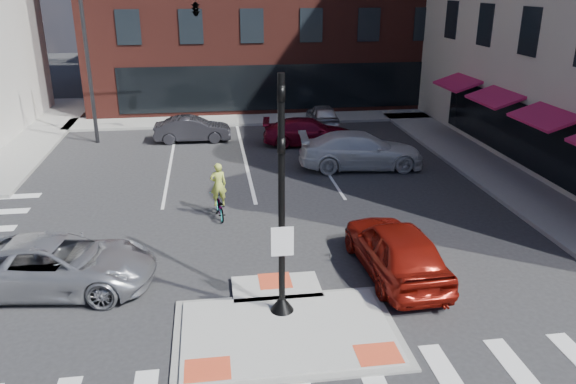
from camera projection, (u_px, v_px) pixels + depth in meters
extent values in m
plane|color=#28282B|center=(284.00, 323.00, 13.95)|extent=(120.00, 120.00, 0.00)
cube|color=gray|center=(287.00, 333.00, 13.48)|extent=(5.40, 3.60, 0.06)
cube|color=#A8A8A3|center=(287.00, 332.00, 13.47)|extent=(5.00, 3.20, 0.12)
cube|color=#A8A8A3|center=(276.00, 288.00, 15.42)|extent=(2.40, 1.40, 0.12)
cube|color=#E54928|center=(208.00, 369.00, 12.08)|extent=(1.00, 0.80, 0.01)
cube|color=#E54928|center=(378.00, 354.00, 12.59)|extent=(1.00, 0.80, 0.01)
cube|color=#E54928|center=(275.00, 281.00, 15.67)|extent=(0.90, 0.90, 0.01)
cube|color=gray|center=(39.00, 134.00, 31.01)|extent=(3.00, 20.00, 0.15)
cube|color=gray|center=(497.00, 173.00, 24.63)|extent=(3.00, 24.00, 0.15)
cube|color=gray|center=(284.00, 118.00, 34.72)|extent=(26.00, 3.00, 0.15)
cube|color=black|center=(282.00, 87.00, 35.04)|extent=(20.00, 0.12, 2.80)
cube|color=black|center=(528.00, 136.00, 24.22)|extent=(0.12, 16.00, 2.60)
cube|color=#CA1A56|center=(517.00, 106.00, 23.65)|extent=(1.46, 3.00, 0.58)
cube|color=#CA1A56|center=(457.00, 82.00, 29.21)|extent=(1.46, 3.00, 0.58)
cube|color=slate|center=(181.00, 12.00, 59.88)|extent=(10.00, 12.00, 10.00)
cube|color=brown|center=(298.00, 1.00, 63.11)|extent=(12.00, 12.00, 12.00)
cone|color=black|center=(282.00, 302.00, 14.20)|extent=(0.60, 0.60, 0.45)
cylinder|color=black|center=(282.00, 197.00, 13.20)|extent=(0.16, 0.16, 5.80)
cube|color=white|center=(282.00, 242.00, 13.48)|extent=(0.55, 0.04, 0.75)
imported|color=black|center=(281.00, 109.00, 12.47)|extent=(0.18, 0.22, 1.10)
imported|color=black|center=(281.00, 161.00, 12.89)|extent=(0.18, 0.22, 1.10)
cylinder|color=black|center=(88.00, 66.00, 28.24)|extent=(0.20, 0.20, 8.00)
imported|color=black|center=(196.00, 7.00, 27.99)|extent=(0.48, 2.24, 0.90)
imported|color=#B7B8BE|center=(57.00, 264.00, 15.28)|extent=(5.60, 3.13, 1.48)
imported|color=maroon|center=(396.00, 248.00, 16.01)|extent=(2.15, 4.86, 1.63)
imported|color=white|center=(361.00, 150.00, 25.38)|extent=(5.76, 2.71, 1.62)
imported|color=#2A292F|center=(193.00, 129.00, 29.67)|extent=(4.02, 1.47, 1.32)
imported|color=#AFB1B7|center=(322.00, 115.00, 32.93)|extent=(1.53, 3.76, 1.28)
imported|color=maroon|center=(309.00, 132.00, 29.01)|extent=(4.94, 2.52, 1.37)
imported|color=#3F3F44|center=(219.00, 206.00, 20.11)|extent=(0.74, 1.63, 0.83)
imported|color=#B9C947|center=(218.00, 184.00, 19.82)|extent=(0.62, 0.45, 1.58)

